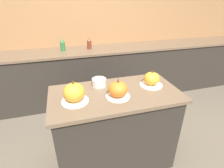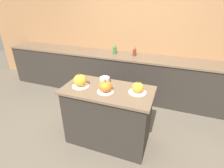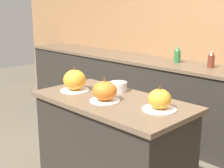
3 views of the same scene
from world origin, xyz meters
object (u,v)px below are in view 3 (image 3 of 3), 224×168
(bottle_tall, at_px, (177,55))
(mixing_bowl, at_px, (118,87))
(bottle_short, at_px, (211,59))
(pumpkin_cake_right, at_px, (160,100))
(pumpkin_cake_left, at_px, (75,81))
(pumpkin_cake_center, at_px, (104,91))

(bottle_tall, distance_m, mixing_bowl, 1.35)
(bottle_short, xyz_separation_m, mixing_bowl, (-0.12, -1.31, -0.08))
(pumpkin_cake_right, bearing_deg, bottle_tall, 119.75)
(bottle_short, bearing_deg, bottle_tall, 179.37)
(pumpkin_cake_left, distance_m, pumpkin_cake_center, 0.38)
(pumpkin_cake_right, xyz_separation_m, bottle_short, (-0.40, 1.44, 0.05))
(mixing_bowl, bearing_deg, bottle_tall, 103.38)
(pumpkin_cake_left, height_order, bottle_short, bottle_short)
(bottle_tall, height_order, bottle_short, bottle_tall)
(pumpkin_cake_center, height_order, mixing_bowl, pumpkin_cake_center)
(pumpkin_cake_right, relative_size, bottle_tall, 1.18)
(pumpkin_cake_right, relative_size, mixing_bowl, 1.61)
(pumpkin_cake_left, distance_m, pumpkin_cake_right, 0.79)
(bottle_tall, height_order, mixing_bowl, bottle_tall)
(pumpkin_cake_center, bearing_deg, pumpkin_cake_right, 17.29)
(pumpkin_cake_right, bearing_deg, pumpkin_cake_center, -162.71)
(pumpkin_cake_right, bearing_deg, mixing_bowl, 165.20)
(pumpkin_cake_center, bearing_deg, pumpkin_cake_left, 176.19)
(bottle_short, bearing_deg, pumpkin_cake_center, -90.11)
(bottle_tall, bearing_deg, bottle_short, -0.63)
(mixing_bowl, bearing_deg, pumpkin_cake_right, -14.80)
(bottle_tall, relative_size, mixing_bowl, 1.36)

